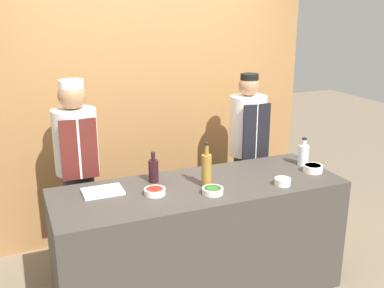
# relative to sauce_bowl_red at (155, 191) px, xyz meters

# --- Properties ---
(cabinet_wall) EXTENTS (3.21, 0.18, 2.40)m
(cabinet_wall) POSITION_rel_sauce_bowl_red_xyz_m (0.36, 1.29, 0.26)
(cabinet_wall) COLOR olive
(cabinet_wall) RESTS_ON ground_plane
(counter) EXTENTS (2.18, 0.76, 0.92)m
(counter) POSITION_rel_sauce_bowl_red_xyz_m (0.36, 0.03, -0.48)
(counter) COLOR #3D3833
(counter) RESTS_ON ground_plane
(sauce_bowl_red) EXTENTS (0.15, 0.15, 0.04)m
(sauce_bowl_red) POSITION_rel_sauce_bowl_red_xyz_m (0.00, 0.00, 0.00)
(sauce_bowl_red) COLOR white
(sauce_bowl_red) RESTS_ON counter
(sauce_bowl_purple) EXTENTS (0.16, 0.16, 0.06)m
(sauce_bowl_purple) POSITION_rel_sauce_bowl_red_xyz_m (1.32, -0.05, 0.01)
(sauce_bowl_purple) COLOR white
(sauce_bowl_purple) RESTS_ON counter
(sauce_bowl_green) EXTENTS (0.15, 0.15, 0.04)m
(sauce_bowl_green) POSITION_rel_sauce_bowl_red_xyz_m (0.39, -0.14, -0.00)
(sauce_bowl_green) COLOR white
(sauce_bowl_green) RESTS_ON counter
(sauce_bowl_white) EXTENTS (0.12, 0.12, 0.05)m
(sauce_bowl_white) POSITION_rel_sauce_bowl_red_xyz_m (0.94, -0.20, 0.01)
(sauce_bowl_white) COLOR white
(sauce_bowl_white) RESTS_ON counter
(cutting_board) EXTENTS (0.28, 0.20, 0.02)m
(cutting_board) POSITION_rel_sauce_bowl_red_xyz_m (-0.34, 0.17, -0.01)
(cutting_board) COLOR white
(cutting_board) RESTS_ON counter
(bottle_clear) EXTENTS (0.09, 0.09, 0.24)m
(bottle_clear) POSITION_rel_sauce_bowl_red_xyz_m (1.34, 0.12, 0.07)
(bottle_clear) COLOR silver
(bottle_clear) RESTS_ON counter
(bottle_wine) EXTENTS (0.08, 0.08, 0.24)m
(bottle_wine) POSITION_rel_sauce_bowl_red_xyz_m (0.07, 0.23, 0.07)
(bottle_wine) COLOR black
(bottle_wine) RESTS_ON counter
(bottle_vinegar) EXTENTS (0.07, 0.07, 0.34)m
(bottle_vinegar) POSITION_rel_sauce_bowl_red_xyz_m (0.40, 0.00, 0.11)
(bottle_vinegar) COLOR olive
(bottle_vinegar) RESTS_ON counter
(chef_left) EXTENTS (0.35, 0.35, 1.65)m
(chef_left) POSITION_rel_sauce_bowl_red_xyz_m (-0.42, 0.72, -0.04)
(chef_left) COLOR #28282D
(chef_left) RESTS_ON ground_plane
(chef_right) EXTENTS (0.34, 0.34, 1.61)m
(chef_right) POSITION_rel_sauce_bowl_red_xyz_m (1.15, 0.72, -0.06)
(chef_right) COLOR #28282D
(chef_right) RESTS_ON ground_plane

